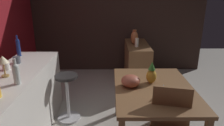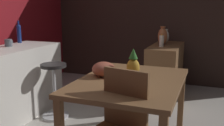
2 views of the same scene
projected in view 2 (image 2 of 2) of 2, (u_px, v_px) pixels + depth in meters
wall_side_right at (143, 13)px, 4.88m from camera, size 0.10×4.40×2.60m
dining_table at (130, 88)px, 2.42m from camera, size 1.26×0.92×0.74m
sideboard_cabinet at (165, 71)px, 4.13m from camera, size 1.10×0.44×0.82m
bar_stool at (54, 89)px, 3.30m from camera, size 0.34×0.34×0.71m
wine_glass_left at (128, 75)px, 2.15m from camera, size 0.07×0.07×0.14m
wine_glass_right at (137, 81)px, 1.96m from camera, size 0.08×0.08×0.15m
pineapple_centerpiece at (133, 64)px, 2.49m from camera, size 0.13×0.13×0.27m
fruit_bowl at (104, 69)px, 2.50m from camera, size 0.22×0.22×0.14m
wine_bottle_cobalt at (19, 33)px, 3.69m from camera, size 0.06×0.06×0.31m
cup_slate at (9, 43)px, 3.36m from camera, size 0.13×0.09×0.09m
pillar_candle_tall at (161, 41)px, 3.86m from camera, size 0.07×0.07×0.19m
vase_copper at (163, 36)px, 4.05m from camera, size 0.15×0.15×0.29m
vase_ceramic_ivory at (166, 36)px, 4.28m from camera, size 0.10×0.10×0.23m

